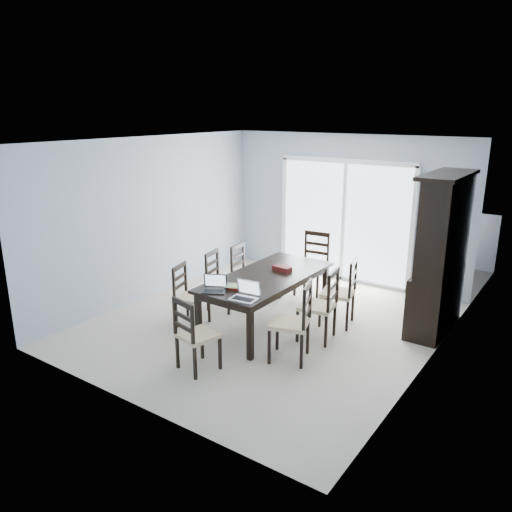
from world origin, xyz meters
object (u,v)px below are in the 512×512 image
(chair_left_far, at_px, (243,267))
(game_box, at_px, (282,268))
(chair_right_mid, at_px, (324,298))
(chair_end_far, at_px, (314,256))
(chair_end_near, at_px, (191,327))
(chair_right_far, at_px, (345,285))
(china_hutch, at_px, (441,256))
(hot_tub, at_px, (337,241))
(dining_table, at_px, (267,280))
(cell_phone, at_px, (238,295))
(chair_left_mid, at_px, (218,274))
(chair_left_near, at_px, (186,289))
(chair_right_near, at_px, (298,313))
(laptop_dark, at_px, (214,288))
(laptop_silver, at_px, (244,296))

(chair_left_far, relative_size, game_box, 3.93)
(chair_right_mid, distance_m, chair_end_far, 1.85)
(chair_end_near, bearing_deg, chair_right_far, 81.74)
(china_hutch, xyz_separation_m, chair_end_near, (-2.00, -2.87, -0.51))
(chair_left_far, height_order, hot_tub, chair_left_far)
(chair_end_far, xyz_separation_m, hot_tub, (-0.44, 1.78, -0.18))
(dining_table, distance_m, game_box, 0.33)
(cell_phone, bearing_deg, chair_left_mid, 172.13)
(hot_tub, bearing_deg, chair_end_near, -83.72)
(cell_phone, bearing_deg, hot_tub, 131.79)
(chair_right_mid, relative_size, cell_phone, 10.22)
(chair_end_far, bearing_deg, chair_left_near, 63.39)
(cell_phone, relative_size, game_box, 0.42)
(chair_right_near, height_order, game_box, chair_right_near)
(chair_right_near, distance_m, game_box, 1.29)
(china_hutch, xyz_separation_m, chair_right_far, (-1.11, -0.63, -0.46))
(chair_left_mid, bearing_deg, hot_tub, 161.39)
(chair_end_near, bearing_deg, chair_right_near, 60.69)
(chair_end_far, bearing_deg, chair_right_near, 108.31)
(game_box, distance_m, hot_tub, 3.12)
(laptop_dark, relative_size, laptop_silver, 1.04)
(game_box, bearing_deg, chair_left_near, -136.91)
(chair_right_far, bearing_deg, dining_table, 111.43)
(chair_left_near, bearing_deg, cell_phone, 64.33)
(chair_left_mid, bearing_deg, cell_phone, 38.47)
(laptop_silver, bearing_deg, chair_left_near, 160.07)
(china_hutch, xyz_separation_m, laptop_silver, (-1.74, -2.20, -0.27))
(chair_end_near, relative_size, chair_end_far, 0.89)
(china_hutch, bearing_deg, hot_tub, 140.53)
(chair_left_near, distance_m, cell_phone, 1.12)
(dining_table, height_order, chair_right_mid, chair_right_mid)
(chair_right_near, relative_size, chair_right_mid, 1.01)
(dining_table, bearing_deg, cell_phone, -81.04)
(cell_phone, bearing_deg, laptop_silver, -0.01)
(chair_right_mid, distance_m, chair_right_far, 0.62)
(chair_left_near, height_order, laptop_silver, chair_left_near)
(chair_end_far, xyz_separation_m, laptop_silver, (0.38, -2.52, 0.17))
(china_hutch, distance_m, chair_right_near, 2.27)
(hot_tub, bearing_deg, chair_left_near, -96.00)
(chair_end_near, xyz_separation_m, cell_phone, (0.11, 0.77, 0.19))
(dining_table, distance_m, chair_end_far, 1.57)
(china_hutch, relative_size, laptop_silver, 6.28)
(dining_table, distance_m, chair_right_mid, 0.91)
(dining_table, height_order, chair_end_far, chair_end_far)
(chair_right_mid, bearing_deg, china_hutch, -51.80)
(cell_phone, distance_m, hot_tub, 4.26)
(chair_right_far, distance_m, hot_tub, 3.08)
(chair_left_mid, distance_m, hot_tub, 3.28)
(chair_end_far, bearing_deg, chair_right_mid, 117.20)
(chair_right_far, bearing_deg, chair_end_far, 33.75)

